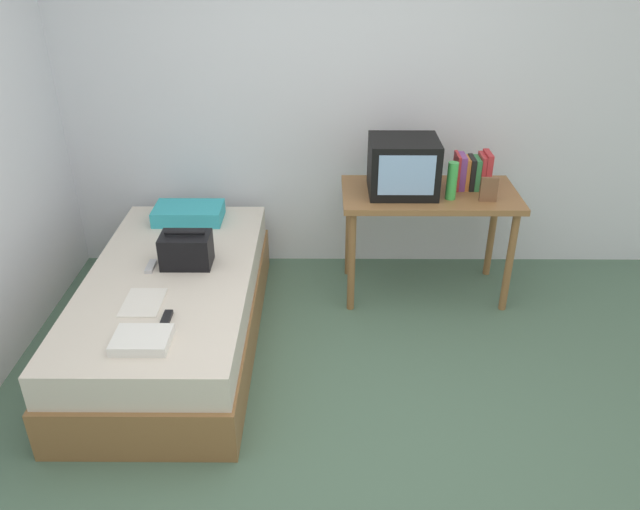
{
  "coord_description": "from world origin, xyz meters",
  "views": [
    {
      "loc": [
        -0.1,
        -2.35,
        2.36
      ],
      "look_at": [
        -0.12,
        1.05,
        0.52
      ],
      "focal_mm": 35.06,
      "sensor_mm": 36.0,
      "label": 1
    }
  ],
  "objects_px": {
    "tv": "(403,166)",
    "remote_dark": "(166,319)",
    "bed": "(174,309)",
    "picture_frame": "(489,190)",
    "remote_silver": "(151,266)",
    "desk": "(429,205)",
    "pillow": "(189,213)",
    "folded_towel": "(142,340)",
    "handbag": "(186,250)",
    "book_row": "(472,172)",
    "water_bottle": "(452,181)",
    "magazine": "(143,302)"
  },
  "relations": [
    {
      "from": "tv",
      "to": "remote_dark",
      "type": "distance_m",
      "value": 1.8
    },
    {
      "from": "bed",
      "to": "picture_frame",
      "type": "bearing_deg",
      "value": 13.48
    },
    {
      "from": "tv",
      "to": "remote_silver",
      "type": "relative_size",
      "value": 3.06
    },
    {
      "from": "desk",
      "to": "remote_dark",
      "type": "height_order",
      "value": "desk"
    },
    {
      "from": "tv",
      "to": "pillow",
      "type": "distance_m",
      "value": 1.51
    },
    {
      "from": "folded_towel",
      "to": "picture_frame",
      "type": "bearing_deg",
      "value": 31.14
    },
    {
      "from": "desk",
      "to": "tv",
      "type": "distance_m",
      "value": 0.34
    },
    {
      "from": "handbag",
      "to": "tv",
      "type": "bearing_deg",
      "value": 21.04
    },
    {
      "from": "remote_dark",
      "to": "remote_silver",
      "type": "distance_m",
      "value": 0.6
    },
    {
      "from": "tv",
      "to": "pillow",
      "type": "height_order",
      "value": "tv"
    },
    {
      "from": "book_row",
      "to": "folded_towel",
      "type": "relative_size",
      "value": 0.88
    },
    {
      "from": "remote_dark",
      "to": "water_bottle",
      "type": "bearing_deg",
      "value": 31.77
    },
    {
      "from": "desk",
      "to": "magazine",
      "type": "height_order",
      "value": "desk"
    },
    {
      "from": "tv",
      "to": "folded_towel",
      "type": "distance_m",
      "value": 1.98
    },
    {
      "from": "tv",
      "to": "pillow",
      "type": "relative_size",
      "value": 0.94
    },
    {
      "from": "magazine",
      "to": "remote_dark",
      "type": "xyz_separation_m",
      "value": [
        0.17,
        -0.17,
        0.01
      ]
    },
    {
      "from": "bed",
      "to": "folded_towel",
      "type": "distance_m",
      "value": 0.76
    },
    {
      "from": "tv",
      "to": "remote_dark",
      "type": "height_order",
      "value": "tv"
    },
    {
      "from": "bed",
      "to": "water_bottle",
      "type": "relative_size",
      "value": 8.14
    },
    {
      "from": "book_row",
      "to": "picture_frame",
      "type": "distance_m",
      "value": 0.24
    },
    {
      "from": "book_row",
      "to": "remote_dark",
      "type": "xyz_separation_m",
      "value": [
        -1.81,
        -1.2,
        -0.37
      ]
    },
    {
      "from": "water_bottle",
      "to": "remote_dark",
      "type": "bearing_deg",
      "value": -148.23
    },
    {
      "from": "remote_silver",
      "to": "desk",
      "type": "bearing_deg",
      "value": 17.97
    },
    {
      "from": "pillow",
      "to": "handbag",
      "type": "xyz_separation_m",
      "value": [
        0.11,
        -0.64,
        0.05
      ]
    },
    {
      "from": "handbag",
      "to": "remote_dark",
      "type": "height_order",
      "value": "handbag"
    },
    {
      "from": "pillow",
      "to": "remote_silver",
      "type": "bearing_deg",
      "value": -98.55
    },
    {
      "from": "water_bottle",
      "to": "book_row",
      "type": "height_order",
      "value": "same"
    },
    {
      "from": "pillow",
      "to": "remote_silver",
      "type": "height_order",
      "value": "pillow"
    },
    {
      "from": "water_bottle",
      "to": "pillow",
      "type": "relative_size",
      "value": 0.52
    },
    {
      "from": "handbag",
      "to": "remote_silver",
      "type": "distance_m",
      "value": 0.24
    },
    {
      "from": "tv",
      "to": "picture_frame",
      "type": "distance_m",
      "value": 0.56
    },
    {
      "from": "pillow",
      "to": "book_row",
      "type": "bearing_deg",
      "value": -1.2
    },
    {
      "from": "bed",
      "to": "handbag",
      "type": "relative_size",
      "value": 6.67
    },
    {
      "from": "desk",
      "to": "pillow",
      "type": "distance_m",
      "value": 1.65
    },
    {
      "from": "bed",
      "to": "pillow",
      "type": "xyz_separation_m",
      "value": [
        -0.02,
        0.74,
        0.3
      ]
    },
    {
      "from": "magazine",
      "to": "remote_silver",
      "type": "bearing_deg",
      "value": 97.53
    },
    {
      "from": "pillow",
      "to": "desk",
      "type": "bearing_deg",
      "value": -3.96
    },
    {
      "from": "desk",
      "to": "picture_frame",
      "type": "distance_m",
      "value": 0.42
    },
    {
      "from": "bed",
      "to": "tv",
      "type": "xyz_separation_m",
      "value": [
        1.43,
        0.62,
        0.7
      ]
    },
    {
      "from": "book_row",
      "to": "water_bottle",
      "type": "bearing_deg",
      "value": -132.42
    },
    {
      "from": "tv",
      "to": "water_bottle",
      "type": "relative_size",
      "value": 1.79
    },
    {
      "from": "desk",
      "to": "folded_towel",
      "type": "bearing_deg",
      "value": -140.3
    },
    {
      "from": "handbag",
      "to": "remote_silver",
      "type": "bearing_deg",
      "value": -168.24
    },
    {
      "from": "tv",
      "to": "remote_silver",
      "type": "height_order",
      "value": "tv"
    },
    {
      "from": "tv",
      "to": "book_row",
      "type": "height_order",
      "value": "tv"
    },
    {
      "from": "picture_frame",
      "to": "folded_towel",
      "type": "bearing_deg",
      "value": -148.86
    },
    {
      "from": "pillow",
      "to": "picture_frame",
      "type": "bearing_deg",
      "value": -7.71
    },
    {
      "from": "remote_silver",
      "to": "water_bottle",
      "type": "bearing_deg",
      "value": 13.69
    },
    {
      "from": "magazine",
      "to": "bed",
      "type": "bearing_deg",
      "value": 77.6
    },
    {
      "from": "folded_towel",
      "to": "book_row",
      "type": "bearing_deg",
      "value": 36.68
    }
  ]
}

